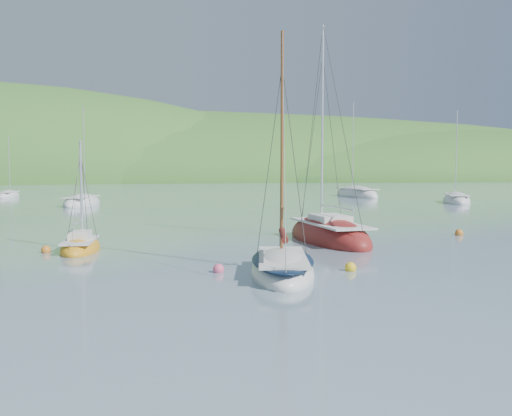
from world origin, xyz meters
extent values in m
plane|color=slate|center=(0.00, 0.00, 0.00)|extent=(700.00, 700.00, 0.00)
ellipsoid|color=#2F6426|center=(0.00, 170.00, 0.00)|extent=(440.00, 110.00, 44.00)
ellipsoid|color=#2F6426|center=(90.00, 160.00, 0.00)|extent=(240.00, 100.00, 34.00)
ellipsoid|color=silver|center=(-1.09, 0.00, 0.11)|extent=(3.70, 6.76, 1.57)
cube|color=silver|center=(-1.12, -0.12, 0.67)|extent=(2.81, 5.25, 0.10)
cylinder|color=brown|center=(-0.92, 0.75, 4.90)|extent=(0.12, 0.12, 8.53)
ellipsoid|color=#091A32|center=(-1.09, 0.00, 0.57)|extent=(3.65, 6.68, 0.27)
cylinder|color=#5C1B15|center=(-1.26, -0.75, 1.58)|extent=(0.91, 3.05, 0.24)
ellipsoid|color=maroon|center=(3.82, 8.67, 0.17)|extent=(3.45, 8.78, 2.38)
cube|color=silver|center=(3.82, 8.50, 1.00)|extent=(2.59, 6.84, 0.10)
cylinder|color=silver|center=(3.76, 9.70, 6.35)|extent=(0.12, 0.12, 10.78)
cube|color=silver|center=(3.82, 8.50, 1.24)|extent=(1.75, 2.50, 0.42)
cylinder|color=silver|center=(3.87, 7.64, 1.91)|extent=(0.33, 4.14, 0.09)
ellipsoid|color=orange|center=(-9.02, 7.83, 0.09)|extent=(2.12, 4.53, 1.20)
cube|color=silver|center=(-9.03, 7.75, 0.53)|extent=(1.59, 3.53, 0.10)
cylinder|color=silver|center=(-8.98, 8.36, 2.90)|extent=(0.12, 0.12, 4.83)
cube|color=silver|center=(-9.03, 7.75, 0.77)|extent=(1.05, 1.31, 0.42)
cylinder|color=silver|center=(-9.07, 7.31, 1.44)|extent=(0.27, 2.11, 0.09)
ellipsoid|color=silver|center=(-11.71, 41.31, 0.15)|extent=(4.71, 8.32, 2.15)
cube|color=silver|center=(-11.75, 41.16, 0.91)|extent=(3.58, 6.46, 0.10)
cylinder|color=silver|center=(-11.46, 42.22, 5.59)|extent=(0.12, 0.12, 9.44)
ellipsoid|color=silver|center=(22.89, 51.32, 0.19)|extent=(4.37, 9.97, 2.63)
cube|color=silver|center=(22.91, 51.13, 1.10)|extent=(3.29, 7.77, 0.10)
cylinder|color=silver|center=(22.77, 52.48, 6.87)|extent=(0.12, 0.12, 11.61)
ellipsoid|color=silver|center=(-22.62, 60.14, 0.12)|extent=(2.80, 6.37, 1.69)
cube|color=silver|center=(-22.64, 60.01, 0.72)|extent=(2.11, 4.96, 0.10)
cylinder|color=silver|center=(-22.55, 60.87, 4.39)|extent=(0.12, 0.12, 7.41)
ellipsoid|color=silver|center=(28.99, 37.09, 0.15)|extent=(5.74, 8.35, 2.16)
cube|color=silver|center=(28.93, 36.94, 0.91)|extent=(4.39, 6.47, 0.10)
cylinder|color=silver|center=(29.37, 37.95, 5.61)|extent=(0.12, 0.12, 9.48)
sphere|color=yellow|center=(1.68, 0.12, 0.12)|extent=(0.45, 0.45, 0.45)
sphere|color=#E1547A|center=(-3.38, 0.89, 0.12)|extent=(0.43, 0.43, 0.43)
sphere|color=orange|center=(12.28, 9.65, 0.12)|extent=(0.49, 0.49, 0.49)
sphere|color=orange|center=(-10.57, 7.59, 0.12)|extent=(0.45, 0.45, 0.45)
camera|label=1|loc=(-6.55, -20.47, 4.04)|focal=40.00mm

